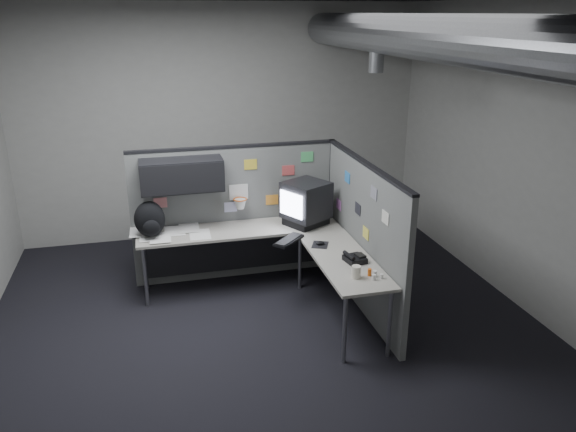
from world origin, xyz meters
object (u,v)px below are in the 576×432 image
object	(u,v)px
desk	(266,245)
backpack	(150,220)
monitor	(306,203)
phone	(354,258)
keyboard	(289,240)

from	to	relation	value
desk	backpack	distance (m)	1.30
monitor	phone	size ratio (longest dim) A/B	2.64
monitor	keyboard	world-z (taller)	monitor
keyboard	phone	size ratio (longest dim) A/B	1.74
backpack	monitor	bearing A→B (deg)	13.34
backpack	phone	bearing A→B (deg)	-16.45
monitor	phone	distance (m)	1.16
phone	desk	bearing A→B (deg)	128.07
phone	backpack	world-z (taller)	backpack
keyboard	phone	xyz separation A→B (m)	(0.50, -0.66, 0.02)
desk	keyboard	distance (m)	0.34
monitor	keyboard	xyz separation A→B (m)	(-0.32, -0.47, -0.24)
monitor	desk	bearing A→B (deg)	-140.36
monitor	keyboard	distance (m)	0.62
monitor	phone	world-z (taller)	monitor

